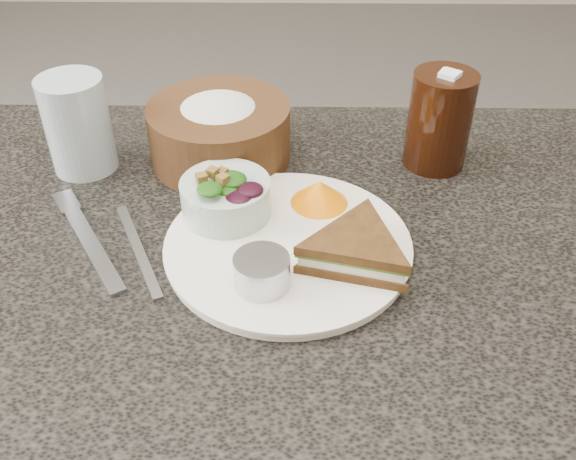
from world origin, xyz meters
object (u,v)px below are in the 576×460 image
(sandwich, at_px, (356,249))
(salad_bowl, at_px, (225,192))
(dinner_plate, at_px, (288,246))
(dressing_ramekin, at_px, (262,272))
(bread_basket, at_px, (219,124))
(water_glass, at_px, (78,125))
(cola_glass, at_px, (440,116))
(dining_table, at_px, (257,436))

(sandwich, distance_m, salad_bowl, 0.17)
(dinner_plate, bearing_deg, dressing_ramekin, -110.51)
(sandwich, bearing_deg, bread_basket, 140.28)
(sandwich, height_order, water_glass, water_glass)
(dressing_ramekin, distance_m, cola_glass, 0.35)
(water_glass, bearing_deg, cola_glass, 2.01)
(sandwich, bearing_deg, dining_table, 177.59)
(dressing_ramekin, xyz_separation_m, cola_glass, (0.22, 0.26, 0.04))
(sandwich, relative_size, cola_glass, 1.00)
(sandwich, bearing_deg, dinner_plate, 169.55)
(water_glass, bearing_deg, dinner_plate, -32.07)
(dressing_ramekin, distance_m, bread_basket, 0.28)
(salad_bowl, bearing_deg, cola_glass, 26.72)
(sandwich, height_order, bread_basket, bread_basket)
(dining_table, bearing_deg, cola_glass, 37.69)
(dinner_plate, bearing_deg, dining_table, 177.60)
(dinner_plate, distance_m, dressing_ramekin, 0.08)
(sandwich, bearing_deg, cola_glass, 75.31)
(sandwich, distance_m, water_glass, 0.41)
(dining_table, xyz_separation_m, cola_glass, (0.25, 0.19, 0.45))
(dressing_ramekin, height_order, water_glass, water_glass)
(sandwich, bearing_deg, dressing_ramekin, -146.26)
(sandwich, bearing_deg, salad_bowl, 163.41)
(salad_bowl, bearing_deg, sandwich, -30.52)
(dining_table, bearing_deg, bread_basket, 103.86)
(salad_bowl, relative_size, cola_glass, 0.75)
(bread_basket, height_order, water_glass, water_glass)
(sandwich, relative_size, bread_basket, 0.74)
(dinner_plate, bearing_deg, water_glass, 147.93)
(dinner_plate, distance_m, bread_basket, 0.23)
(dressing_ramekin, xyz_separation_m, water_glass, (-0.25, 0.25, 0.03))
(dinner_plate, height_order, dressing_ramekin, dressing_ramekin)
(salad_bowl, distance_m, cola_glass, 0.31)
(dressing_ramekin, relative_size, cola_glass, 0.42)
(dining_table, height_order, salad_bowl, salad_bowl)
(salad_bowl, distance_m, water_glass, 0.24)
(dining_table, distance_m, dinner_plate, 0.38)
(sandwich, xyz_separation_m, water_glass, (-0.35, 0.21, 0.03))
(dressing_ramekin, bearing_deg, cola_glass, 49.44)
(dining_table, bearing_deg, dinner_plate, -2.40)
(dinner_plate, relative_size, water_glass, 2.17)
(dining_table, relative_size, dinner_plate, 3.57)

